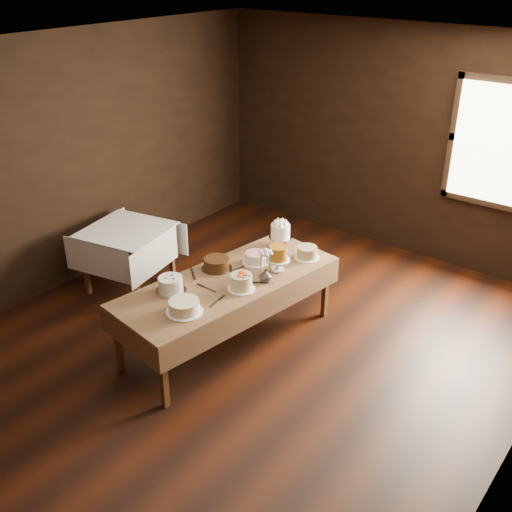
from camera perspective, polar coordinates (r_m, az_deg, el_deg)
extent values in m
cube|color=black|center=(6.02, -1.18, -8.77)|extent=(5.00, 6.00, 0.01)
cube|color=beige|center=(4.93, -1.51, 18.62)|extent=(5.00, 6.00, 0.01)
cube|color=black|center=(7.74, 13.07, 10.49)|extent=(5.00, 0.02, 2.80)
cube|color=black|center=(7.07, -17.42, 8.38)|extent=(0.02, 6.00, 2.80)
cube|color=#FFEABF|center=(7.21, 22.42, 9.59)|extent=(1.10, 0.05, 1.30)
cube|color=#472A13|center=(5.72, -12.93, -7.85)|extent=(0.06, 0.06, 0.62)
cube|color=#472A13|center=(6.81, 2.01, -1.06)|extent=(0.06, 0.06, 0.62)
cube|color=#472A13|center=(5.23, -8.72, -11.22)|extent=(0.06, 0.06, 0.62)
cube|color=#472A13|center=(6.40, 6.57, -3.24)|extent=(0.06, 0.06, 0.62)
cube|color=#472A13|center=(5.79, -2.67, -2.55)|extent=(1.14, 2.29, 0.04)
cube|color=#88603D|center=(5.77, -2.67, -2.33)|extent=(1.20, 2.36, 0.01)
cube|color=#472A13|center=(7.01, -15.83, -1.00)|extent=(0.06, 0.06, 0.68)
cube|color=#472A13|center=(7.48, -12.42, 1.23)|extent=(0.06, 0.06, 0.68)
cube|color=#472A13|center=(6.61, -11.29, -2.27)|extent=(0.06, 0.06, 0.68)
cube|color=#472A13|center=(7.10, -8.00, 0.17)|extent=(0.06, 0.06, 0.68)
cube|color=#472A13|center=(6.88, -12.18, 2.25)|extent=(0.94, 0.94, 0.04)
cube|color=white|center=(6.87, -12.20, 2.45)|extent=(1.03, 1.03, 0.01)
cylinder|color=silver|center=(6.40, 2.30, 1.43)|extent=(0.24, 0.24, 0.12)
cylinder|color=white|center=(6.34, 2.32, 2.49)|extent=(0.22, 0.22, 0.14)
cylinder|color=white|center=(6.19, 4.83, -0.13)|extent=(0.26, 0.26, 0.01)
cylinder|color=tan|center=(6.16, 4.86, 0.38)|extent=(0.24, 0.24, 0.11)
cylinder|color=white|center=(6.07, -0.03, -0.60)|extent=(0.27, 0.27, 0.01)
cylinder|color=white|center=(6.05, -0.03, -0.17)|extent=(0.25, 0.25, 0.09)
cylinder|color=white|center=(5.91, 2.08, -0.79)|extent=(0.24, 0.24, 0.14)
cylinder|color=#AB6318|center=(5.84, 2.10, 0.40)|extent=(0.23, 0.23, 0.14)
cylinder|color=silver|center=(5.97, -3.73, -1.21)|extent=(0.31, 0.31, 0.01)
cylinder|color=#3A1E0C|center=(5.94, -3.75, -0.70)|extent=(0.34, 0.34, 0.11)
cylinder|color=white|center=(5.61, -1.41, -3.11)|extent=(0.26, 0.26, 0.01)
cylinder|color=beige|center=(5.57, -1.42, -2.43)|extent=(0.28, 0.28, 0.14)
cylinder|color=silver|center=(5.63, -8.03, -3.27)|extent=(0.29, 0.29, 0.01)
cylinder|color=white|center=(5.60, -8.08, -2.64)|extent=(0.31, 0.31, 0.13)
cylinder|color=white|center=(5.31, -6.78, -5.25)|extent=(0.33, 0.33, 0.01)
cylinder|color=#F4E7BD|center=(5.28, -6.81, -4.73)|extent=(0.27, 0.27, 0.10)
cube|color=silver|center=(5.62, -4.34, -3.19)|extent=(0.24, 0.03, 0.01)
cube|color=silver|center=(5.40, -3.96, -4.51)|extent=(0.06, 0.24, 0.01)
cube|color=silver|center=(5.99, -1.22, -1.03)|extent=(0.07, 0.24, 0.01)
cube|color=silver|center=(5.71, 0.96, -2.56)|extent=(0.21, 0.16, 0.01)
cube|color=silver|center=(5.86, -5.92, -1.91)|extent=(0.20, 0.17, 0.01)
imported|color=#2D2823|center=(5.71, 0.89, -1.86)|extent=(0.17, 0.17, 0.13)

